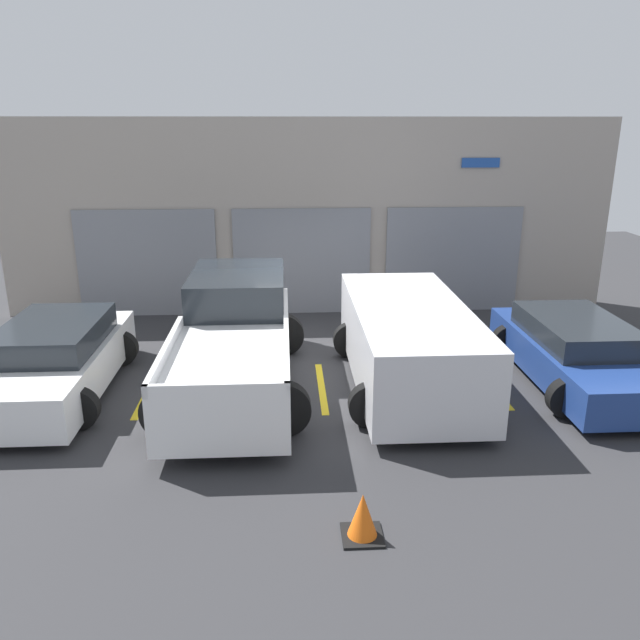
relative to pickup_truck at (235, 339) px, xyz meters
The scene contains 10 objects.
ground_plane 2.17m from the pickup_truck, 40.62° to the left, with size 28.00×28.00×0.00m, color #2D2D30.
shophouse_building 5.04m from the pickup_truck, 71.75° to the left, with size 14.55×0.68×4.61m.
pickup_truck is the anchor object (origin of this frame).
sedan_white 3.07m from the pickup_truck, behind, with size 2.17×4.27×1.27m.
sedan_side 6.10m from the pickup_truck, ahead, with size 2.13×4.37×1.17m.
van_right 3.06m from the pickup_truck, ahead, with size 2.41×4.80×1.49m.
parking_stripe_left 1.76m from the pickup_truck, 167.96° to the right, with size 0.12×2.20×0.01m, color gold.
parking_stripe_centre 1.76m from the pickup_truck, 12.04° to the right, with size 0.12×2.20×0.01m, color gold.
parking_stripe_right 4.65m from the pickup_truck, ahead, with size 0.12×2.20×0.01m, color gold.
traffic_cone 4.86m from the pickup_truck, 68.93° to the right, with size 0.47×0.47×0.55m.
Camera 1 is at (-0.61, -11.77, 4.51)m, focal length 35.00 mm.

